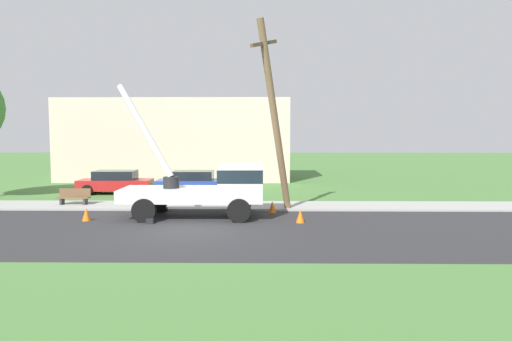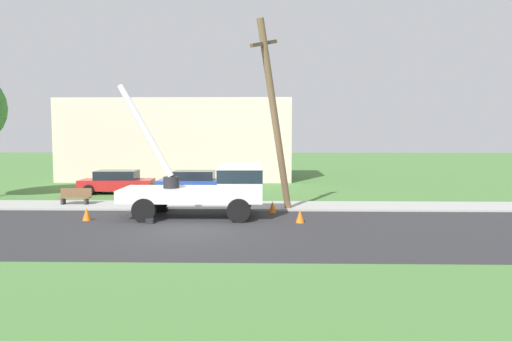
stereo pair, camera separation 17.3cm
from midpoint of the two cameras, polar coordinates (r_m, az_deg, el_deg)
name	(u,v)px [view 1 (the left image)]	position (r m, az deg, el deg)	size (l,w,h in m)	color
ground_plane	(218,191)	(29.65, -4.93, -2.59)	(120.00, 120.00, 0.00)	#477538
road_asphalt	(187,230)	(17.91, -8.80, -7.37)	(80.00, 8.82, 0.01)	#2B2B2D
sidewalk_strip	(206,206)	(23.51, -6.45, -4.36)	(80.00, 2.71, 0.10)	#9E9E99
utility_truck	(212,186)	(20.37, -5.78, -1.88)	(6.79, 3.20, 5.98)	silver
leaning_utility_pole	(274,116)	(21.26, 2.06, 6.79)	(2.02, 2.55, 8.79)	brown
traffic_cone_ahead	(300,216)	(19.25, 5.26, -5.65)	(0.36, 0.36, 0.56)	orange
traffic_cone_behind	(86,214)	(20.90, -20.55, -5.11)	(0.36, 0.36, 0.56)	orange
traffic_cone_curbside	(272,207)	(21.54, 1.81, -4.54)	(0.36, 0.36, 0.56)	orange
parked_sedan_red	(116,182)	(29.72, -17.21, -1.38)	(4.47, 2.13, 1.42)	#B21E1E
parked_sedan_blue	(193,182)	(28.50, -8.00, -1.47)	(4.42, 2.05, 1.42)	#263F99
park_bench	(74,197)	(25.27, -21.84, -3.09)	(1.60, 0.45, 0.90)	brown
lowrise_building_backdrop	(177,140)	(37.83, -9.92, 3.77)	(18.00, 6.00, 6.40)	beige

